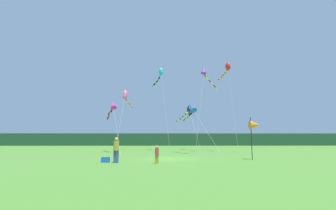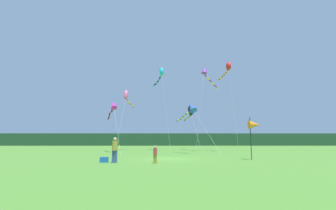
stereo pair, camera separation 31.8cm
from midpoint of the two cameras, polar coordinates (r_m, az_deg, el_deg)
ground_plane at (r=21.57m, az=-0.12°, el=-12.32°), size 120.00×120.00×0.00m
distant_treeline at (r=66.51m, az=-0.79°, el=-7.97°), size 108.00×2.64×3.21m
person_adult at (r=18.22m, az=-12.36°, el=-9.79°), size 0.39×0.39×1.79m
person_child at (r=17.45m, az=-3.12°, el=-11.10°), size 0.27×0.27×1.22m
cooler_box at (r=18.71m, az=-14.71°, el=-12.14°), size 0.57×0.33×0.39m
banner_flag_pole at (r=21.64m, az=19.03°, el=-4.43°), size 0.90×0.70×3.46m
kite_magenta at (r=32.87m, az=-13.00°, el=-0.46°), size 3.71×9.27×6.74m
kite_rainbow at (r=38.71m, az=-9.95°, el=2.02°), size 1.17×8.26×9.34m
kite_cyan at (r=38.23m, az=-2.10°, el=7.19°), size 2.87×6.73×12.56m
kite_red at (r=34.95m, az=13.23°, el=8.28°), size 1.13×5.17×12.05m
kite_purple at (r=35.44m, az=8.50°, el=7.11°), size 4.63×7.69×11.69m
kite_black at (r=40.13m, az=4.74°, el=-1.45°), size 1.91×7.30×7.26m
kite_blue at (r=29.34m, az=4.82°, el=-0.81°), size 4.00×8.65×6.21m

